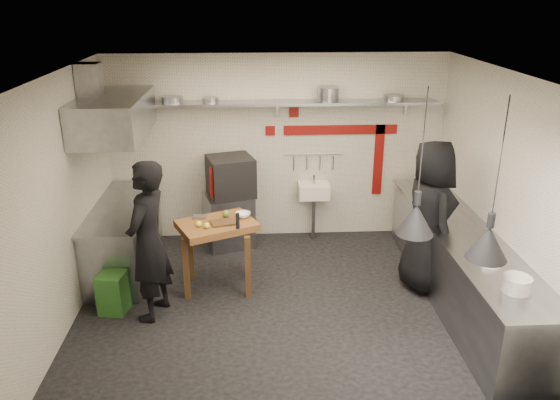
{
  "coord_description": "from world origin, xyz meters",
  "views": [
    {
      "loc": [
        -0.37,
        -5.82,
        3.62
      ],
      "look_at": [
        -0.05,
        0.3,
        1.26
      ],
      "focal_mm": 35.0,
      "sensor_mm": 36.0,
      "label": 1
    }
  ],
  "objects_px": {
    "combi_oven": "(231,176)",
    "prep_table": "(218,255)",
    "green_bin": "(113,293)",
    "chef_right": "(429,217)",
    "chef_left": "(148,242)",
    "oven_stand": "(229,220)"
  },
  "relations": [
    {
      "from": "green_bin",
      "to": "chef_right",
      "type": "height_order",
      "value": "chef_right"
    },
    {
      "from": "chef_left",
      "to": "combi_oven",
      "type": "bearing_deg",
      "value": 171.51
    },
    {
      "from": "oven_stand",
      "to": "chef_left",
      "type": "height_order",
      "value": "chef_left"
    },
    {
      "from": "green_bin",
      "to": "prep_table",
      "type": "xyz_separation_m",
      "value": [
        1.23,
        0.51,
        0.21
      ]
    },
    {
      "from": "green_bin",
      "to": "combi_oven",
      "type": "bearing_deg",
      "value": 52.56
    },
    {
      "from": "oven_stand",
      "to": "chef_right",
      "type": "relative_size",
      "value": 0.41
    },
    {
      "from": "prep_table",
      "to": "chef_left",
      "type": "height_order",
      "value": "chef_left"
    },
    {
      "from": "prep_table",
      "to": "chef_left",
      "type": "distance_m",
      "value": 1.07
    },
    {
      "from": "combi_oven",
      "to": "prep_table",
      "type": "height_order",
      "value": "combi_oven"
    },
    {
      "from": "green_bin",
      "to": "chef_right",
      "type": "relative_size",
      "value": 0.26
    },
    {
      "from": "prep_table",
      "to": "chef_right",
      "type": "bearing_deg",
      "value": -26.68
    },
    {
      "from": "oven_stand",
      "to": "green_bin",
      "type": "distance_m",
      "value": 2.23
    },
    {
      "from": "green_bin",
      "to": "prep_table",
      "type": "height_order",
      "value": "prep_table"
    },
    {
      "from": "combi_oven",
      "to": "prep_table",
      "type": "relative_size",
      "value": 0.68
    },
    {
      "from": "prep_table",
      "to": "chef_left",
      "type": "relative_size",
      "value": 0.48
    },
    {
      "from": "oven_stand",
      "to": "combi_oven",
      "type": "xyz_separation_m",
      "value": [
        0.05,
        -0.0,
        0.69
      ]
    },
    {
      "from": "oven_stand",
      "to": "prep_table",
      "type": "height_order",
      "value": "prep_table"
    },
    {
      "from": "oven_stand",
      "to": "green_bin",
      "type": "bearing_deg",
      "value": -143.08
    },
    {
      "from": "combi_oven",
      "to": "prep_table",
      "type": "xyz_separation_m",
      "value": [
        -0.14,
        -1.29,
        -0.63
      ]
    },
    {
      "from": "oven_stand",
      "to": "chef_right",
      "type": "xyz_separation_m",
      "value": [
        2.56,
        -1.39,
        0.58
      ]
    },
    {
      "from": "chef_left",
      "to": "prep_table",
      "type": "bearing_deg",
      "value": 145.53
    },
    {
      "from": "combi_oven",
      "to": "prep_table",
      "type": "bearing_deg",
      "value": -112.78
    }
  ]
}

